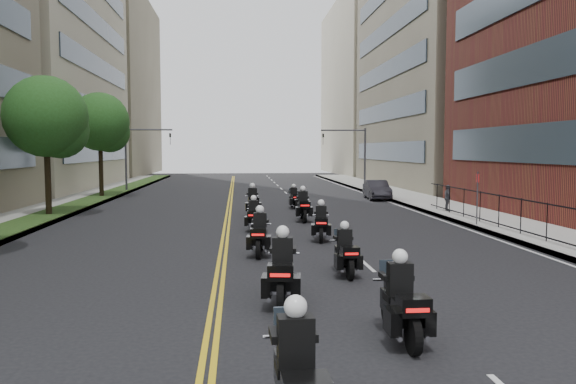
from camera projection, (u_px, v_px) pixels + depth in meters
name	position (u px, v px, depth m)	size (l,w,h in m)	color
sidewalk_right	(453.00, 210.00, 33.75)	(4.00, 90.00, 0.15)	gray
sidewalk_left	(40.00, 214.00, 31.59)	(4.00, 90.00, 0.15)	gray
grass_strip	(55.00, 212.00, 31.65)	(2.00, 90.00, 0.04)	#1D3B15
building_right_tan	(460.00, 37.00, 56.30)	(15.11, 28.00, 30.00)	#756B55
building_right_far	(383.00, 89.00, 86.25)	(15.00, 28.00, 26.00)	#B0A88D
building_left_mid	(10.00, 6.00, 52.24)	(16.11, 28.00, 34.00)	#B0A88D
building_left_far	(93.00, 86.00, 82.34)	(16.00, 28.00, 26.00)	#756B55
iron_fence	(562.00, 225.00, 20.68)	(0.05, 28.00, 1.50)	black
street_trees	(9.00, 117.00, 24.94)	(4.40, 38.40, 7.98)	black
traffic_signal_right	(354.00, 149.00, 50.13)	(4.09, 0.20, 5.60)	#3F3F44
traffic_signal_left	(137.00, 149.00, 48.41)	(4.09, 0.20, 5.60)	#3F3F44
motorcycle_0	(297.00, 382.00, 7.23)	(0.58, 2.46, 1.82)	black
motorcycle_1	(401.00, 305.00, 10.83)	(0.55, 2.41, 1.78)	black
motorcycle_2	(282.00, 273.00, 13.41)	(0.76, 2.55, 1.88)	black
motorcycle_3	(345.00, 254.00, 16.54)	(0.50, 2.16, 1.59)	black
motorcycle_4	(260.00, 236.00, 19.63)	(0.67, 2.37, 1.75)	black
motorcycle_5	(321.00, 224.00, 22.82)	(0.69, 2.25, 1.67)	black
motorcycle_6	(254.00, 217.00, 25.61)	(0.56, 2.19, 1.62)	black
motorcycle_7	(303.00, 207.00, 28.98)	(0.57, 2.47, 1.82)	black
motorcycle_8	(253.00, 203.00, 31.24)	(0.58, 2.49, 1.83)	black
motorcycle_9	(294.00, 199.00, 35.13)	(0.54, 2.10, 1.55)	black
parked_sedan	(377.00, 190.00, 41.59)	(1.50, 4.29, 1.41)	black
pedestrian_c	(448.00, 198.00, 32.43)	(0.88, 0.37, 1.50)	#46474F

